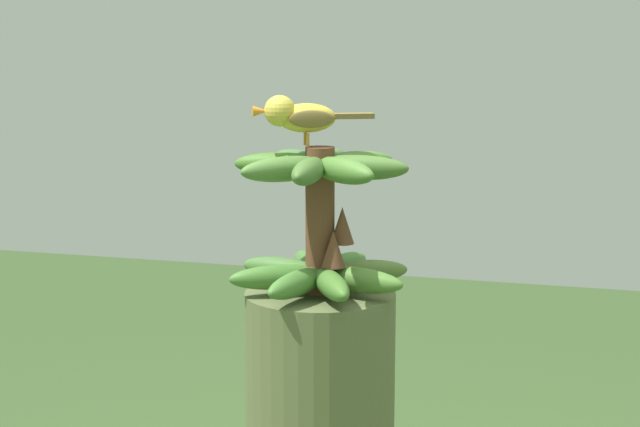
{
  "coord_description": "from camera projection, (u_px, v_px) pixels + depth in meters",
  "views": [
    {
      "loc": [
        0.42,
        -1.49,
        1.33
      ],
      "look_at": [
        0.0,
        0.0,
        1.06
      ],
      "focal_mm": 58.65,
      "sensor_mm": 36.0,
      "label": 1
    }
  ],
  "objects": [
    {
      "name": "perched_bird",
      "position": [
        299.0,
        115.0,
        1.56
      ],
      "size": [
        0.17,
        0.1,
        0.08
      ],
      "color": "#C68933",
      "rests_on": "banana_bunch"
    },
    {
      "name": "banana_bunch",
      "position": [
        321.0,
        221.0,
        1.58
      ],
      "size": [
        0.28,
        0.28,
        0.22
      ],
      "color": "brown",
      "rests_on": "banana_tree"
    }
  ]
}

